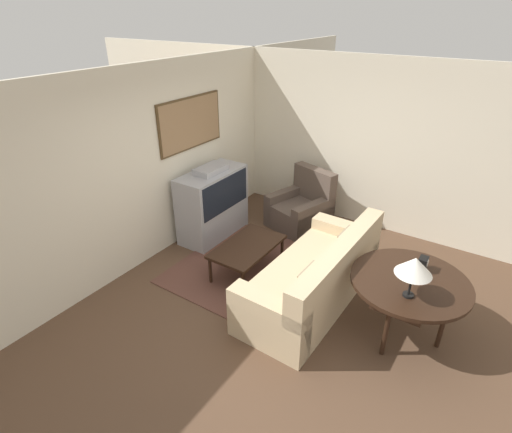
# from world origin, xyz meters

# --- Properties ---
(ground_plane) EXTENTS (12.00, 12.00, 0.00)m
(ground_plane) POSITION_xyz_m (0.00, 0.00, 0.00)
(ground_plane) COLOR brown
(wall_back) EXTENTS (12.00, 0.10, 2.70)m
(wall_back) POSITION_xyz_m (0.02, 2.13, 1.36)
(wall_back) COLOR beige
(wall_back) RESTS_ON ground_plane
(wall_right) EXTENTS (0.06, 12.00, 2.70)m
(wall_right) POSITION_xyz_m (2.63, 0.00, 1.35)
(wall_right) COLOR beige
(wall_right) RESTS_ON ground_plane
(area_rug) EXTENTS (2.00, 1.73, 0.01)m
(area_rug) POSITION_xyz_m (0.40, 0.79, 0.01)
(area_rug) COLOR brown
(area_rug) RESTS_ON ground_plane
(tv) EXTENTS (1.17, 0.55, 1.17)m
(tv) POSITION_xyz_m (0.89, 1.74, 0.55)
(tv) COLOR #9E9EA3
(tv) RESTS_ON ground_plane
(couch) EXTENTS (2.21, 0.97, 0.92)m
(couch) POSITION_xyz_m (0.30, -0.34, 0.33)
(couch) COLOR #CCB289
(couch) RESTS_ON ground_plane
(armchair) EXTENTS (1.06, 1.03, 0.95)m
(armchair) POSITION_xyz_m (1.94, 0.72, 0.30)
(armchair) COLOR brown
(armchair) RESTS_ON ground_plane
(coffee_table) EXTENTS (1.06, 0.63, 0.44)m
(coffee_table) POSITION_xyz_m (0.33, 0.69, 0.39)
(coffee_table) COLOR black
(coffee_table) RESTS_ON ground_plane
(console_table) EXTENTS (1.26, 1.26, 0.73)m
(console_table) POSITION_xyz_m (0.34, -1.42, 0.67)
(console_table) COLOR black
(console_table) RESTS_ON ground_plane
(table_lamp) EXTENTS (0.36, 0.36, 0.46)m
(table_lamp) POSITION_xyz_m (0.06, -1.47, 1.09)
(table_lamp) COLOR black
(table_lamp) RESTS_ON console_table
(mantel_clock) EXTENTS (0.13, 0.10, 0.16)m
(mantel_clock) POSITION_xyz_m (0.59, -1.47, 0.81)
(mantel_clock) COLOR black
(mantel_clock) RESTS_ON console_table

